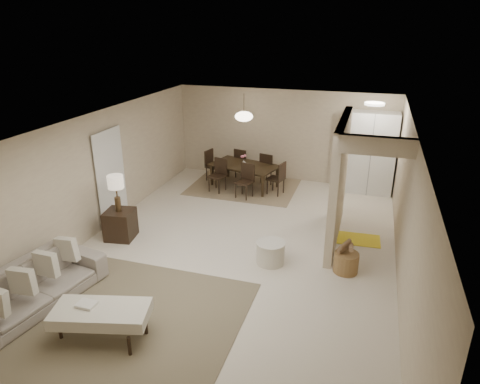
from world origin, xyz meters
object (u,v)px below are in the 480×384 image
(round_pouf, at_px, (270,253))
(wicker_basket, at_px, (346,263))
(side_table, at_px, (120,224))
(dining_table, at_px, (244,176))
(sofa, at_px, (33,287))
(pantry_cabinet, at_px, (371,153))
(ottoman_bench, at_px, (101,314))

(round_pouf, distance_m, wicker_basket, 1.36)
(side_table, relative_size, round_pouf, 1.13)
(round_pouf, relative_size, wicker_basket, 1.23)
(round_pouf, bearing_deg, dining_table, 114.12)
(sofa, bearing_deg, dining_table, -5.54)
(sofa, distance_m, dining_table, 6.18)
(pantry_cabinet, distance_m, round_pouf, 4.61)
(pantry_cabinet, distance_m, dining_table, 3.34)
(ottoman_bench, bearing_deg, dining_table, 73.94)
(sofa, height_order, dining_table, sofa)
(pantry_cabinet, bearing_deg, round_pouf, -110.35)
(pantry_cabinet, height_order, round_pouf, pantry_cabinet)
(sofa, distance_m, side_table, 2.40)
(side_table, bearing_deg, sofa, -91.19)
(side_table, distance_m, wicker_basket, 4.53)
(wicker_basket, distance_m, dining_table, 4.60)
(sofa, distance_m, ottoman_bench, 1.47)
(sofa, relative_size, dining_table, 1.31)
(pantry_cabinet, bearing_deg, dining_table, -168.71)
(pantry_cabinet, relative_size, sofa, 0.91)
(side_table, distance_m, dining_table, 3.89)
(side_table, xyz_separation_m, wicker_basket, (4.53, 0.06, -0.12))
(dining_table, bearing_deg, sofa, -90.28)
(wicker_basket, bearing_deg, side_table, -179.29)
(pantry_cabinet, height_order, side_table, pantry_cabinet)
(sofa, bearing_deg, side_table, 8.33)
(sofa, height_order, round_pouf, sofa)
(round_pouf, bearing_deg, sofa, -143.83)
(sofa, relative_size, ottoman_bench, 1.61)
(round_pouf, bearing_deg, pantry_cabinet, 69.65)
(round_pouf, height_order, wicker_basket, round_pouf)
(dining_table, bearing_deg, side_table, -98.78)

